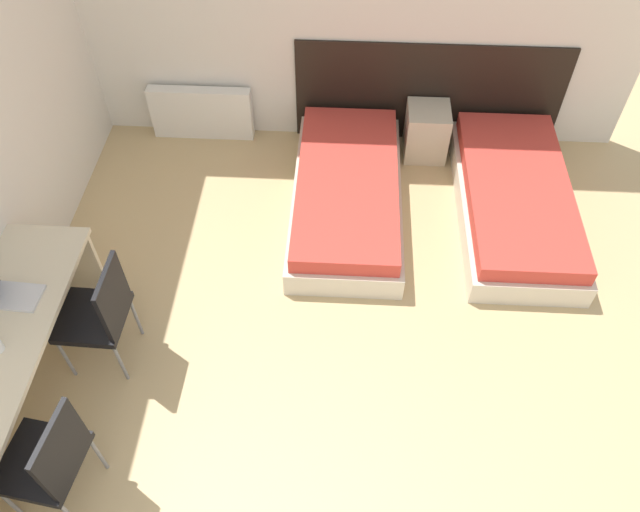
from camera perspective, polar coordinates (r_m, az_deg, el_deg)
headboard_panel at (r=5.95m, az=9.90°, el=14.41°), size 2.43×0.03×1.00m
bed_near_window at (r=5.33m, az=2.48°, el=5.75°), size 0.92×1.95×0.36m
bed_near_door at (r=5.52m, az=17.36°, el=4.93°), size 0.92×1.95×0.36m
nightstand at (r=5.92m, az=9.70°, el=11.13°), size 0.38×0.39×0.49m
radiator at (r=6.14m, az=-10.76°, el=12.72°), size 0.96×0.12×0.52m
chair_near_laptop at (r=4.35m, az=-19.50°, el=-4.84°), size 0.45×0.45×0.93m
chair_near_notebook at (r=3.92m, az=-23.56°, el=-16.65°), size 0.49×0.49×0.93m
laptop at (r=4.32m, az=-26.82°, el=-2.82°), size 0.32×0.23×0.32m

